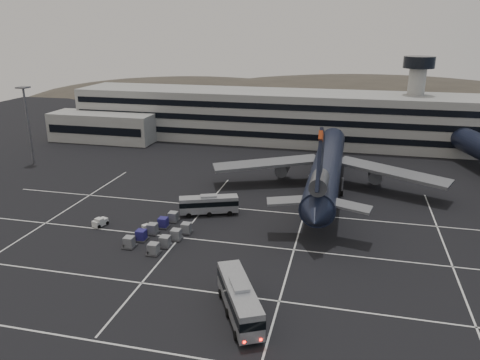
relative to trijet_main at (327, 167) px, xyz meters
name	(u,v)px	position (x,y,z in m)	size (l,w,h in m)	color
ground	(209,253)	(-14.89, -30.70, -5.25)	(260.00, 260.00, 0.00)	black
lane_markings	(216,252)	(-13.94, -29.97, -5.24)	(90.00, 55.62, 0.01)	silver
terminal	(272,117)	(-17.83, 40.45, 1.68)	(125.00, 26.00, 24.00)	gray
hills	(349,121)	(3.10, 139.30, -17.32)	(352.00, 180.00, 44.00)	#38332B
lightpole_left	(27,115)	(-69.89, 4.30, 6.57)	(2.40, 2.40, 18.28)	slate
trijet_main	(327,167)	(0.00, 0.00, 0.00)	(47.46, 57.45, 18.08)	black
bus_near	(239,298)	(-6.91, -44.62, -2.91)	(7.95, 12.08, 4.28)	gray
bus_far	(209,204)	(-19.22, -16.55, -3.27)	(10.41, 5.94, 3.62)	gray
tug_a	(100,222)	(-35.35, -25.57, -4.56)	(2.16, 2.76, 1.57)	silver
tug_b	(149,229)	(-26.48, -25.83, -4.67)	(2.35, 2.22, 1.31)	silver
uld_cluster	(160,233)	(-23.79, -27.44, -4.42)	(8.80, 14.24, 1.70)	#2D2D30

